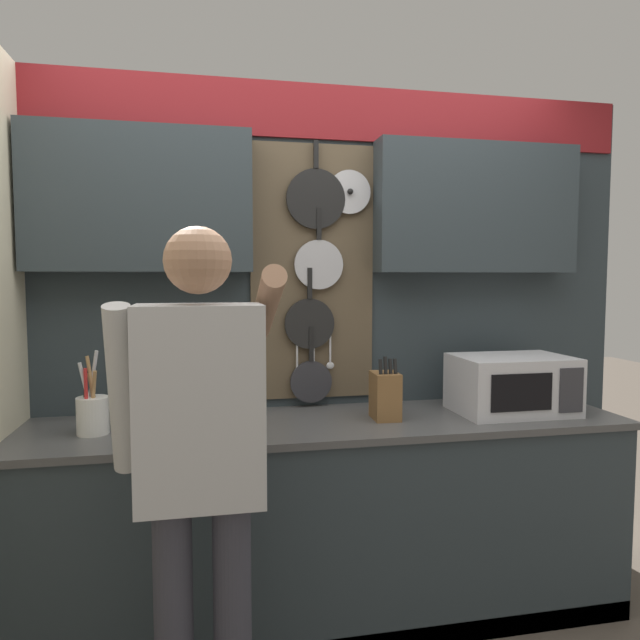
{
  "coord_description": "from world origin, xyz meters",
  "views": [
    {
      "loc": [
        -0.53,
        -2.37,
        1.5
      ],
      "look_at": [
        -0.01,
        0.2,
        1.3
      ],
      "focal_mm": 32.0,
      "sensor_mm": 36.0,
      "label": 1
    }
  ],
  "objects_px": {
    "knife_block": "(385,395)",
    "utensil_crock": "(92,413)",
    "microwave": "(512,384)",
    "person": "(201,446)"
  },
  "relations": [
    {
      "from": "knife_block",
      "to": "utensil_crock",
      "type": "xyz_separation_m",
      "value": [
        -1.21,
        -0.0,
        -0.02
      ]
    },
    {
      "from": "microwave",
      "to": "knife_block",
      "type": "bearing_deg",
      "value": 179.92
    },
    {
      "from": "microwave",
      "to": "person",
      "type": "xyz_separation_m",
      "value": [
        -1.39,
        -0.59,
        -0.03
      ]
    },
    {
      "from": "knife_block",
      "to": "utensil_crock",
      "type": "bearing_deg",
      "value": -180.0
    },
    {
      "from": "microwave",
      "to": "person",
      "type": "bearing_deg",
      "value": -156.93
    },
    {
      "from": "knife_block",
      "to": "person",
      "type": "distance_m",
      "value": 0.98
    },
    {
      "from": "utensil_crock",
      "to": "microwave",
      "type": "bearing_deg",
      "value": -0.03
    },
    {
      "from": "knife_block",
      "to": "person",
      "type": "bearing_deg",
      "value": -142.96
    },
    {
      "from": "utensil_crock",
      "to": "person",
      "type": "bearing_deg",
      "value": -54.63
    },
    {
      "from": "microwave",
      "to": "knife_block",
      "type": "xyz_separation_m",
      "value": [
        -0.6,
        0.0,
        -0.03
      ]
    }
  ]
}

